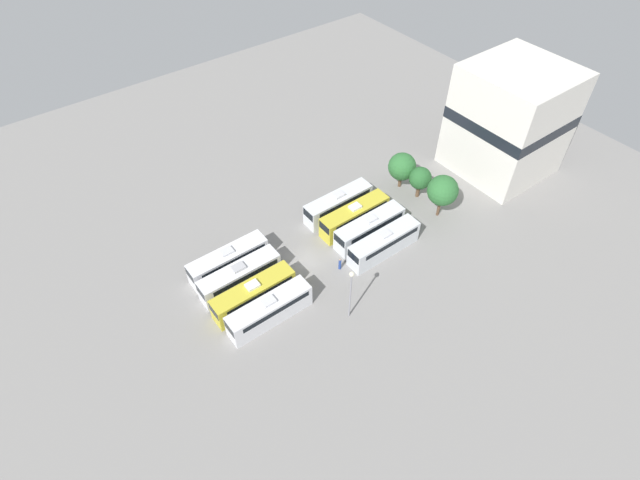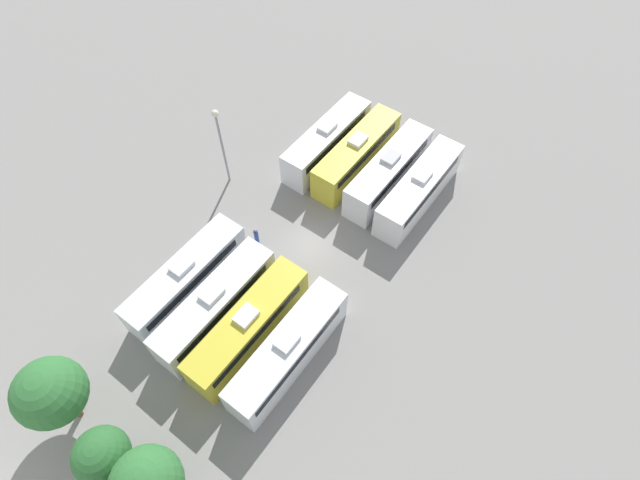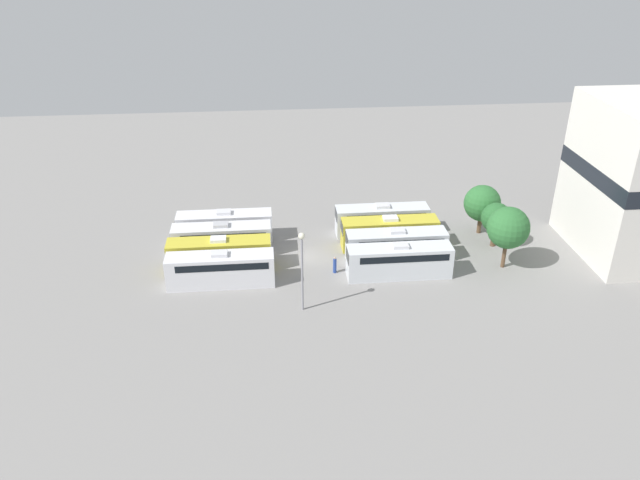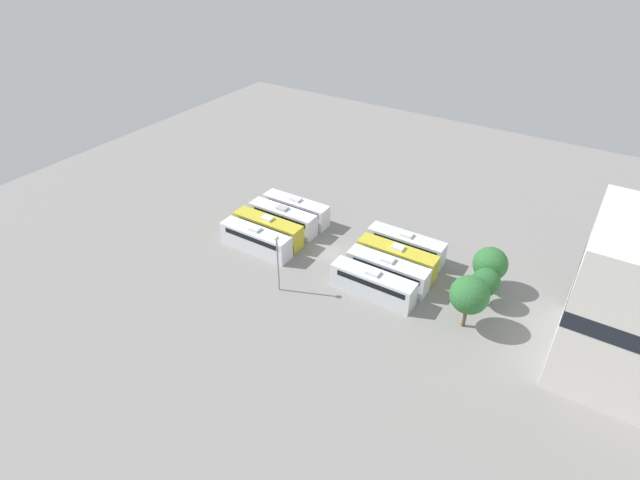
{
  "view_description": "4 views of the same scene",
  "coord_description": "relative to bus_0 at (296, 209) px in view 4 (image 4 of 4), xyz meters",
  "views": [
    {
      "loc": [
        36.14,
        -25.25,
        49.75
      ],
      "look_at": [
        0.04,
        1.93,
        2.78
      ],
      "focal_mm": 28.0,
      "sensor_mm": 36.0,
      "label": 1
    },
    {
      "loc": [
        -14.5,
        18.25,
        34.34
      ],
      "look_at": [
        -1.11,
        0.05,
        1.52
      ],
      "focal_mm": 28.0,
      "sensor_mm": 36.0,
      "label": 2
    },
    {
      "loc": [
        59.15,
        -4.28,
        32.92
      ],
      "look_at": [
        0.54,
        1.23,
        2.28
      ],
      "focal_mm": 35.0,
      "sensor_mm": 36.0,
      "label": 3
    },
    {
      "loc": [
        48.21,
        28.88,
        40.06
      ],
      "look_at": [
        0.65,
        -1.29,
        2.11
      ],
      "focal_mm": 28.0,
      "sensor_mm": 36.0,
      "label": 4
    }
  ],
  "objects": [
    {
      "name": "ground_plane",
      "position": [
        4.89,
        9.07,
        -1.82
      ],
      "size": [
        116.81,
        116.81,
        0.0
      ],
      "primitive_type": "plane",
      "color": "gray"
    },
    {
      "name": "bus_0",
      "position": [
        0.0,
        0.0,
        0.0
      ],
      "size": [
        2.55,
        10.69,
        3.66
      ],
      "color": "white",
      "rests_on": "ground_plane"
    },
    {
      "name": "bus_1",
      "position": [
        3.18,
        -0.18,
        0.0
      ],
      "size": [
        2.55,
        10.69,
        3.66
      ],
      "color": "silver",
      "rests_on": "ground_plane"
    },
    {
      "name": "bus_2",
      "position": [
        6.6,
        -0.27,
        0.0
      ],
      "size": [
        2.55,
        10.69,
        3.66
      ],
      "color": "gold",
      "rests_on": "ground_plane"
    },
    {
      "name": "bus_3",
      "position": [
        9.72,
        -0.02,
        0.0
      ],
      "size": [
        2.55,
        10.69,
        3.66
      ],
      "color": "silver",
      "rests_on": "ground_plane"
    },
    {
      "name": "bus_4",
      "position": [
        -0.05,
        18.04,
        0.0
      ],
      "size": [
        2.55,
        10.69,
        3.66
      ],
      "color": "silver",
      "rests_on": "ground_plane"
    },
    {
      "name": "bus_5",
      "position": [
        3.32,
        18.29,
        0.0
      ],
      "size": [
        2.55,
        10.69,
        3.66
      ],
      "color": "gold",
      "rests_on": "ground_plane"
    },
    {
      "name": "bus_6",
      "position": [
        6.39,
        18.42,
        0.0
      ],
      "size": [
        2.55,
        10.69,
        3.66
      ],
      "color": "silver",
      "rests_on": "ground_plane"
    },
    {
      "name": "bus_7",
      "position": [
        9.72,
        18.05,
        0.0
      ],
      "size": [
        2.55,
        10.69,
        3.66
      ],
      "color": "silver",
      "rests_on": "ground_plane"
    },
    {
      "name": "worker_person",
      "position": [
        8.48,
        11.55,
        -0.97
      ],
      "size": [
        0.36,
        0.36,
        1.83
      ],
      "color": "navy",
      "rests_on": "ground_plane"
    },
    {
      "name": "light_pole",
      "position": [
        15.02,
        7.77,
        3.63
      ],
      "size": [
        0.6,
        0.6,
        8.07
      ],
      "color": "gray",
      "rests_on": "ground_plane"
    },
    {
      "name": "tree_0",
      "position": [
        0.88,
        29.39,
        1.91
      ],
      "size": [
        4.2,
        4.2,
        5.85
      ],
      "color": "brown",
      "rests_on": "ground_plane"
    },
    {
      "name": "tree_1",
      "position": [
        4.22,
        29.92,
        1.59
      ],
      "size": [
        3.35,
        3.35,
        5.13
      ],
      "color": "brown",
      "rests_on": "ground_plane"
    },
    {
      "name": "tree_2",
      "position": [
        8.96,
        29.35,
        2.77
      ],
      "size": [
        4.37,
        4.37,
        6.79
      ],
      "color": "brown",
      "rests_on": "ground_plane"
    }
  ]
}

